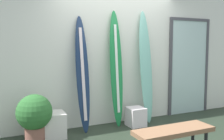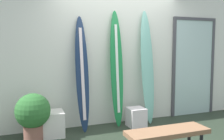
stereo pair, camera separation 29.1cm
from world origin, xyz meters
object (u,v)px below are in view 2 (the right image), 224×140
Objects in this scene: display_block_center at (136,117)px; glass_door at (193,65)px; surfboard_navy at (82,74)px; potted_plant at (33,114)px; display_block_left at (51,124)px; bench at (167,134)px; surfboard_emerald at (117,68)px; surfboard_seafoam at (147,68)px.

display_block_center is 1.83m from glass_door.
potted_plant is (-0.86, -0.26, -0.57)m from surfboard_navy.
glass_door is (3.09, 0.29, 0.88)m from display_block_left.
glass_door is 3.48m from potted_plant.
glass_door is 1.96× the size of bench.
display_block_left is 0.38× the size of bench.
surfboard_emerald is at bearing -175.45° from glass_door.
surfboard_emerald is 0.64m from surfboard_seafoam.
bench is (0.69, -1.64, -0.63)m from surfboard_navy.
display_block_left is at bearing 178.22° from display_block_center.
bench reaches higher than display_block_left.
bench reaches higher than display_block_center.
surfboard_emerald is 5.27× the size of display_block_left.
display_block_left reaches higher than display_block_center.
surfboard_seafoam is at bearing -172.25° from glass_door.
surfboard_seafoam reaches higher than bench.
surfboard_navy is at bearing 170.99° from display_block_center.
surfboard_seafoam is 2.06m from display_block_left.
glass_door is 2.75× the size of potted_plant.
glass_door is 2.68m from bench.
surfboard_seafoam reaches higher than surfboard_emerald.
display_block_left is 3.23m from glass_door.
display_block_center is 0.16× the size of glass_door.
potted_plant is (-2.16, -0.28, -0.64)m from surfboard_seafoam.
bench is (-0.30, -1.48, 0.21)m from display_block_center.
display_block_left is at bearing -173.32° from surfboard_emerald.
surfboard_navy reaches higher than bench.
potted_plant is (-0.30, -0.15, 0.24)m from display_block_left.
surfboard_seafoam is at bearing 69.68° from bench.
surfboard_seafoam reaches higher than display_block_center.
potted_plant is at bearing -172.55° from glass_door.
surfboard_navy is 2.66× the size of potted_plant.
potted_plant is at bearing 138.25° from bench.
surfboard_navy is 1.31m from display_block_center.
glass_door is at bearing 7.75° from surfboard_seafoam.
surfboard_emerald is (0.67, 0.04, 0.06)m from surfboard_navy.
potted_plant reaches higher than display_block_left.
glass_door is (1.86, 0.15, 0.00)m from surfboard_emerald.
display_block_left is 0.41m from potted_plant.
display_block_center is at bearing -1.78° from display_block_left.
surfboard_seafoam is 0.98m from display_block_center.
surfboard_emerald reaches higher than glass_door.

